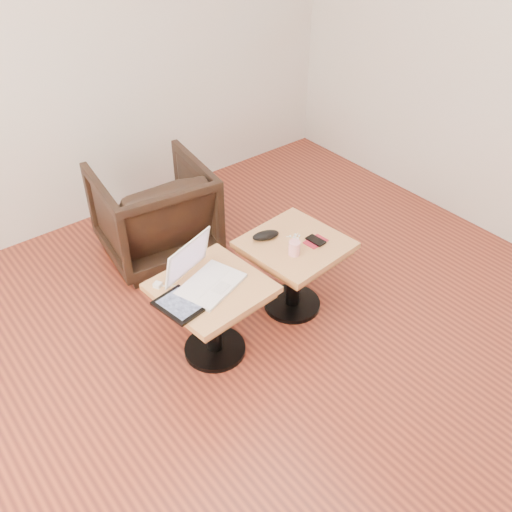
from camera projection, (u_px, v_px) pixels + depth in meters
room_shell at (282, 180)px, 1.95m from camera, size 4.52×4.52×2.71m
side_table_left at (212, 303)px, 2.94m from camera, size 0.56×0.56×0.47m
side_table_right at (294, 259)px, 3.23m from camera, size 0.56×0.56×0.47m
laptop at (203, 276)px, 2.85m from camera, size 0.40×0.36×0.23m
tablet at (180, 305)px, 2.74m from camera, size 0.22×0.26×0.02m
charging_adapter at (158, 285)px, 2.85m from camera, size 0.05×0.05×0.02m
glasses_case at (266, 235)px, 3.17m from camera, size 0.17×0.11×0.05m
striped_cup at (294, 248)px, 3.05m from camera, size 0.08×0.08×0.08m
earbuds_tangle at (295, 237)px, 3.19m from camera, size 0.07×0.06×0.01m
phone_on_sleeve at (316, 241)px, 3.16m from camera, size 0.13×0.11×0.02m
armchair at (154, 212)px, 3.69m from camera, size 0.77×0.79×0.64m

